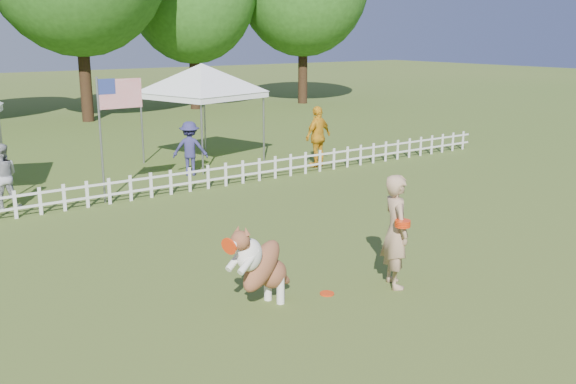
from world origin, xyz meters
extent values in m
plane|color=#395E1D|center=(0.00, 0.00, 0.00)|extent=(120.00, 120.00, 0.00)
imported|color=tan|center=(0.55, -0.14, 0.86)|extent=(0.64, 0.75, 1.73)
cylinder|color=red|center=(-0.50, 0.19, 0.01)|extent=(0.28, 0.28, 0.02)
imported|color=#98999D|center=(-3.26, 7.94, 0.72)|extent=(0.81, 0.69, 1.45)
imported|color=navy|center=(1.63, 8.68, 0.73)|extent=(1.08, 0.97, 1.45)
imported|color=orange|center=(5.15, 7.60, 0.87)|extent=(1.09, 0.64, 1.73)
camera|label=1|loc=(-6.08, -6.64, 3.74)|focal=40.00mm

